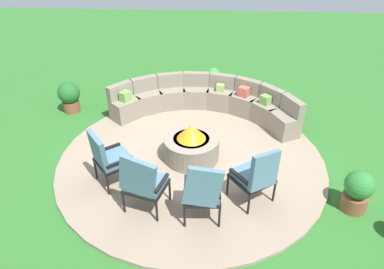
{
  "coord_description": "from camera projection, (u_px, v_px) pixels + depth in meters",
  "views": [
    {
      "loc": [
        0.34,
        -5.32,
        4.01
      ],
      "look_at": [
        0.0,
        0.2,
        0.45
      ],
      "focal_mm": 32.43,
      "sensor_mm": 36.0,
      "label": 1
    }
  ],
  "objects": [
    {
      "name": "lounge_chair_back_left",
      "position": [
        202.0,
        190.0,
        5.02
      ],
      "size": [
        0.6,
        0.62,
        1.1
      ],
      "rotation": [
        0.0,
        0.0,
        6.33
      ],
      "color": "black",
      "rests_on": "patio_circle"
    },
    {
      "name": "patio_circle",
      "position": [
        191.0,
        159.0,
        6.63
      ],
      "size": [
        5.01,
        5.01,
        0.06
      ],
      "primitive_type": "cylinder",
      "color": "gray",
      "rests_on": "ground_plane"
    },
    {
      "name": "lounge_chair_back_right",
      "position": [
        256.0,
        175.0,
        5.34
      ],
      "size": [
        0.79,
        0.81,
        1.04
      ],
      "rotation": [
        0.0,
        0.0,
        6.92
      ],
      "color": "black",
      "rests_on": "patio_circle"
    },
    {
      "name": "lounge_chair_front_left",
      "position": [
        108.0,
        157.0,
        5.72
      ],
      "size": [
        0.77,
        0.78,
        1.04
      ],
      "rotation": [
        0.0,
        0.0,
        5.4
      ],
      "color": "black",
      "rests_on": "patio_circle"
    },
    {
      "name": "potted_plant_2",
      "position": [
        358.0,
        190.0,
        5.36
      ],
      "size": [
        0.45,
        0.45,
        0.72
      ],
      "color": "brown",
      "rests_on": "ground_plane"
    },
    {
      "name": "potted_plant_3",
      "position": [
        213.0,
        77.0,
        9.19
      ],
      "size": [
        0.36,
        0.36,
        0.57
      ],
      "color": "brown",
      "rests_on": "ground_plane"
    },
    {
      "name": "ground_plane",
      "position": [
        191.0,
        160.0,
        6.65
      ],
      "size": [
        24.0,
        24.0,
        0.0
      ],
      "primitive_type": "plane",
      "color": "#2D6B28"
    },
    {
      "name": "lounge_chair_front_right",
      "position": [
        143.0,
        182.0,
        5.16
      ],
      "size": [
        0.74,
        0.7,
        1.12
      ],
      "rotation": [
        0.0,
        0.0,
        6.0
      ],
      "color": "black",
      "rests_on": "patio_circle"
    },
    {
      "name": "curved_stone_bench",
      "position": [
        206.0,
        102.0,
        7.87
      ],
      "size": [
        4.14,
        1.74,
        0.8
      ],
      "color": "gray",
      "rests_on": "patio_circle"
    },
    {
      "name": "potted_plant_0",
      "position": [
        69.0,
        96.0,
        8.07
      ],
      "size": [
        0.5,
        0.5,
        0.73
      ],
      "color": "brown",
      "rests_on": "ground_plane"
    },
    {
      "name": "fire_pit",
      "position": [
        191.0,
        145.0,
        6.47
      ],
      "size": [
        1.04,
        1.04,
        0.72
      ],
      "color": "gray",
      "rests_on": "patio_circle"
    }
  ]
}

